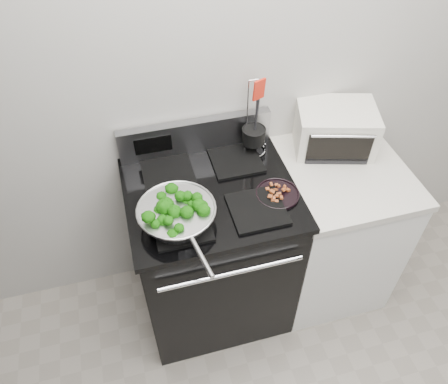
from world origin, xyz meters
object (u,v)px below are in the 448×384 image
object	(u,v)px
utensil_holder	(253,139)
toaster_oven	(335,128)
skillet	(177,214)
gas_range	(212,251)
bacon_plate	(278,192)

from	to	relation	value
utensil_holder	toaster_oven	world-z (taller)	utensil_holder
skillet	toaster_oven	world-z (taller)	toaster_oven
gas_range	toaster_oven	size ratio (longest dim) A/B	2.49
gas_range	bacon_plate	xyz separation A→B (m)	(0.29, -0.11, 0.48)
bacon_plate	toaster_oven	world-z (taller)	toaster_oven
skillet	bacon_plate	size ratio (longest dim) A/B	2.66
skillet	bacon_plate	distance (m)	0.47
gas_range	utensil_holder	bearing A→B (deg)	38.72
bacon_plate	skillet	bearing A→B (deg)	-175.17
skillet	utensil_holder	xyz separation A→B (m)	(0.46, 0.37, 0.02)
bacon_plate	utensil_holder	bearing A→B (deg)	92.22
bacon_plate	utensil_holder	distance (m)	0.33
gas_range	bacon_plate	distance (m)	0.57
utensil_holder	gas_range	bearing A→B (deg)	-162.59
utensil_holder	bacon_plate	bearing A→B (deg)	-109.08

